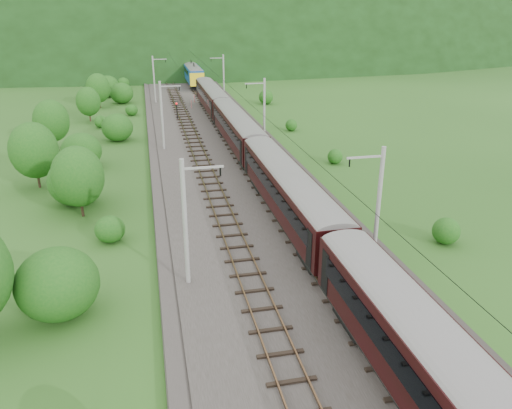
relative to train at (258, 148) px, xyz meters
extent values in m
plane|color=#214816|center=(-2.40, -18.57, -3.45)|extent=(600.00, 600.00, 0.00)
cube|color=#38332D|center=(-2.40, -8.57, -3.30)|extent=(14.00, 220.00, 0.30)
cube|color=brown|center=(-5.52, -8.57, -2.96)|extent=(0.08, 220.00, 0.15)
cube|color=brown|center=(-4.08, -8.57, -2.96)|extent=(0.08, 220.00, 0.15)
cube|color=black|center=(-4.80, -8.57, -3.09)|extent=(2.40, 220.00, 0.12)
cube|color=brown|center=(-0.72, -8.57, -2.96)|extent=(0.08, 220.00, 0.15)
cube|color=brown|center=(0.72, -8.57, -2.96)|extent=(0.08, 220.00, 0.15)
cube|color=black|center=(0.00, -8.57, -3.09)|extent=(2.40, 220.00, 0.12)
cylinder|color=gray|center=(-8.60, -18.57, 0.85)|extent=(0.28, 0.28, 8.00)
cube|color=gray|center=(-7.40, -18.57, 4.25)|extent=(2.40, 0.12, 0.12)
cylinder|color=black|center=(-6.40, -18.57, 3.95)|extent=(0.10, 0.10, 0.50)
cylinder|color=gray|center=(-8.60, 13.43, 0.85)|extent=(0.28, 0.28, 8.00)
cube|color=gray|center=(-7.40, 13.43, 4.25)|extent=(2.40, 0.12, 0.12)
cylinder|color=black|center=(-6.40, 13.43, 3.95)|extent=(0.10, 0.10, 0.50)
cylinder|color=gray|center=(-8.60, 45.43, 0.85)|extent=(0.28, 0.28, 8.00)
cube|color=gray|center=(-7.40, 45.43, 4.25)|extent=(2.40, 0.12, 0.12)
cylinder|color=black|center=(-6.40, 45.43, 3.95)|extent=(0.10, 0.10, 0.50)
cylinder|color=gray|center=(-8.60, 77.43, 0.85)|extent=(0.28, 0.28, 8.00)
cube|color=gray|center=(-7.40, 77.43, 4.25)|extent=(2.40, 0.12, 0.12)
cylinder|color=black|center=(-6.40, 77.43, 3.95)|extent=(0.10, 0.10, 0.50)
cylinder|color=gray|center=(-8.60, 109.43, 0.85)|extent=(0.28, 0.28, 8.00)
cube|color=gray|center=(-7.40, 109.43, 4.25)|extent=(2.40, 0.12, 0.12)
cylinder|color=black|center=(-6.40, 109.43, 3.95)|extent=(0.10, 0.10, 0.50)
cylinder|color=gray|center=(3.80, -18.57, 0.85)|extent=(0.28, 0.28, 8.00)
cube|color=gray|center=(2.60, -18.57, 4.25)|extent=(2.40, 0.12, 0.12)
cylinder|color=black|center=(1.60, -18.57, 3.95)|extent=(0.10, 0.10, 0.50)
cylinder|color=gray|center=(3.80, 13.43, 0.85)|extent=(0.28, 0.28, 8.00)
cube|color=gray|center=(2.60, 13.43, 4.25)|extent=(2.40, 0.12, 0.12)
cylinder|color=black|center=(1.60, 13.43, 3.95)|extent=(0.10, 0.10, 0.50)
cylinder|color=gray|center=(3.80, 45.43, 0.85)|extent=(0.28, 0.28, 8.00)
cube|color=gray|center=(2.60, 45.43, 4.25)|extent=(2.40, 0.12, 0.12)
cylinder|color=black|center=(1.60, 45.43, 3.95)|extent=(0.10, 0.10, 0.50)
cylinder|color=gray|center=(3.80, 77.43, 0.85)|extent=(0.28, 0.28, 8.00)
cube|color=gray|center=(2.60, 77.43, 4.25)|extent=(2.40, 0.12, 0.12)
cylinder|color=black|center=(1.60, 77.43, 3.95)|extent=(0.10, 0.10, 0.50)
cylinder|color=gray|center=(3.80, 109.43, 0.85)|extent=(0.28, 0.28, 8.00)
cube|color=gray|center=(2.60, 109.43, 4.25)|extent=(2.40, 0.12, 0.12)
cylinder|color=black|center=(1.60, 109.43, 3.95)|extent=(0.10, 0.10, 0.50)
cylinder|color=black|center=(-4.80, -8.57, 3.65)|extent=(0.03, 198.00, 0.03)
cylinder|color=black|center=(0.00, -8.57, 3.65)|extent=(0.03, 198.00, 0.03)
ellipsoid|color=black|center=(-2.40, 241.43, -3.45)|extent=(504.00, 360.00, 244.00)
cube|color=black|center=(0.00, -32.86, -0.55)|extent=(2.81, 21.35, 2.91)
cylinder|color=gray|center=(0.00, -32.86, 0.76)|extent=(2.81, 21.24, 2.81)
cube|color=black|center=(-1.43, -32.86, -0.20)|extent=(0.05, 18.78, 1.12)
cube|color=black|center=(1.43, -32.86, -0.20)|extent=(0.05, 18.78, 1.12)
cube|color=black|center=(0.00, -25.38, -2.45)|extent=(2.13, 3.10, 0.87)
cube|color=black|center=(0.00, -10.82, -0.55)|extent=(2.81, 21.35, 2.91)
cylinder|color=gray|center=(0.00, -10.82, 0.76)|extent=(2.81, 21.24, 2.81)
cube|color=black|center=(-1.43, -10.82, -0.20)|extent=(0.05, 18.78, 1.12)
cube|color=black|center=(1.43, -10.82, -0.20)|extent=(0.05, 18.78, 1.12)
cube|color=black|center=(0.00, -18.29, -2.45)|extent=(2.13, 3.10, 0.87)
cube|color=black|center=(0.00, -3.35, -2.45)|extent=(2.13, 3.10, 0.87)
cube|color=black|center=(0.00, 11.21, -0.55)|extent=(2.81, 21.35, 2.91)
cylinder|color=gray|center=(0.00, 11.21, 0.76)|extent=(2.81, 21.24, 2.81)
cube|color=black|center=(-1.43, 11.21, -0.20)|extent=(0.05, 18.78, 1.12)
cube|color=black|center=(1.43, 11.21, -0.20)|extent=(0.05, 18.78, 1.12)
cube|color=black|center=(0.00, 3.74, -2.45)|extent=(2.13, 3.10, 0.87)
cube|color=black|center=(0.00, 18.68, -2.45)|extent=(2.13, 3.10, 0.87)
cube|color=black|center=(0.00, 33.24, -0.55)|extent=(2.81, 21.35, 2.91)
cylinder|color=gray|center=(0.00, 33.24, 0.76)|extent=(2.81, 21.24, 2.81)
cube|color=black|center=(-1.43, 33.24, -0.20)|extent=(0.05, 18.78, 1.12)
cube|color=black|center=(1.43, 33.24, -0.20)|extent=(0.05, 18.78, 1.12)
cube|color=black|center=(0.00, 25.77, -2.45)|extent=(2.13, 3.10, 0.87)
cube|color=black|center=(0.00, 40.71, -2.45)|extent=(2.13, 3.10, 0.87)
cube|color=#134A9A|center=(0.00, 64.01, -0.55)|extent=(2.81, 17.46, 2.91)
cylinder|color=gray|center=(0.00, 64.01, 0.76)|extent=(2.81, 17.38, 2.81)
cube|color=black|center=(-1.43, 64.01, -0.20)|extent=(0.05, 15.37, 1.12)
cube|color=black|center=(1.43, 64.01, -0.20)|extent=(0.05, 15.37, 1.12)
cube|color=black|center=(0.00, 57.89, -2.45)|extent=(2.13, 3.10, 0.87)
cube|color=black|center=(0.00, 70.12, -2.45)|extent=(2.13, 3.10, 0.87)
cube|color=yellow|center=(0.00, 72.54, -0.75)|extent=(2.87, 0.50, 2.62)
cube|color=yellow|center=(0.00, 55.47, -0.75)|extent=(2.87, 0.50, 2.62)
cube|color=black|center=(0.00, 67.01, 1.44)|extent=(0.08, 1.60, 0.87)
cylinder|color=red|center=(-2.86, 38.62, -2.48)|extent=(0.14, 0.14, 1.34)
cylinder|color=red|center=(-1.82, 43.77, -2.46)|extent=(0.15, 0.15, 1.38)
cylinder|color=black|center=(-5.82, 30.42, -2.02)|extent=(0.16, 0.16, 2.25)
sphere|color=red|center=(-5.82, 30.42, -0.84)|extent=(0.27, 0.27, 0.27)
ellipsoid|color=#1A5316|center=(-15.88, -20.21, -1.40)|extent=(4.55, 4.55, 4.09)
ellipsoid|color=#1A5316|center=(-13.66, -10.94, -2.45)|extent=(2.23, 2.23, 2.01)
ellipsoid|color=#1A5316|center=(-16.86, -2.52, -1.33)|extent=(4.72, 4.72, 4.25)
ellipsoid|color=#1A5316|center=(-17.49, 8.59, -1.54)|extent=(4.25, 4.25, 3.82)
ellipsoid|color=#1A5316|center=(-14.18, 19.65, -1.67)|extent=(3.96, 3.96, 3.57)
ellipsoid|color=#1A5316|center=(-16.82, 28.00, -2.57)|extent=(1.96, 1.96, 1.76)
ellipsoid|color=#1A5316|center=(-12.65, 35.87, -2.56)|extent=(1.97, 1.97, 1.78)
ellipsoid|color=#1A5316|center=(-14.43, 47.13, -1.62)|extent=(4.07, 4.07, 3.66)
ellipsoid|color=#1A5316|center=(-17.26, 54.75, -1.43)|extent=(4.49, 4.49, 4.04)
ellipsoid|color=#1A5316|center=(-14.68, 65.86, -2.36)|extent=(2.43, 2.43, 2.19)
ellipsoid|color=#1A5316|center=(-13.57, 76.47, -1.39)|extent=(4.57, 4.57, 4.12)
cylinder|color=black|center=(-16.19, -5.44, -1.82)|extent=(0.24, 0.24, 3.26)
ellipsoid|color=#1A5316|center=(-16.19, -5.44, 0.04)|extent=(4.19, 4.19, 5.03)
cylinder|color=black|center=(-20.98, 2.83, -1.72)|extent=(0.24, 0.24, 3.47)
ellipsoid|color=#1A5316|center=(-20.98, 2.83, 0.27)|extent=(4.46, 4.46, 5.36)
cylinder|color=black|center=(-21.61, 17.25, -1.81)|extent=(0.24, 0.24, 3.28)
ellipsoid|color=#1A5316|center=(-21.61, 17.25, 0.07)|extent=(4.22, 4.22, 5.07)
cylinder|color=black|center=(-18.77, 32.83, -2.05)|extent=(0.24, 0.24, 2.80)
ellipsoid|color=#1A5316|center=(-18.77, 32.83, -0.45)|extent=(3.60, 3.60, 4.32)
cylinder|color=black|center=(-18.06, 43.64, -1.87)|extent=(0.24, 0.24, 3.16)
ellipsoid|color=#1A5316|center=(-18.06, 43.64, -0.07)|extent=(4.06, 4.06, 4.87)
ellipsoid|color=#1A5316|center=(10.46, -16.54, -2.55)|extent=(2.00, 2.00, 1.80)
ellipsoid|color=#1A5316|center=(9.68, 4.11, -2.70)|extent=(1.67, 1.67, 1.50)
ellipsoid|color=#1A5316|center=(9.33, 20.24, -2.71)|extent=(1.65, 1.65, 1.49)
ellipsoid|color=#1A5316|center=(10.60, 40.88, -2.31)|extent=(2.54, 2.54, 2.28)
camera|label=1|loc=(-10.30, -45.97, 12.90)|focal=35.00mm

